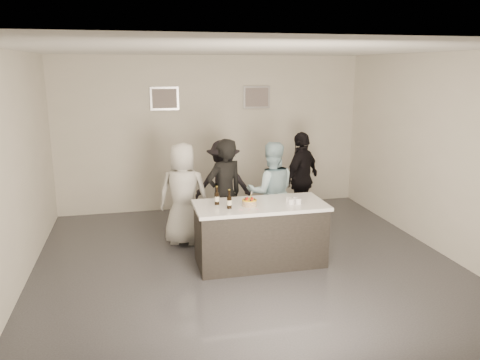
% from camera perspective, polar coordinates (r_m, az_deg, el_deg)
% --- Properties ---
extents(floor, '(6.00, 6.00, 0.00)m').
position_cam_1_polar(floor, '(6.84, 0.95, -10.38)').
color(floor, '#3D3D42').
rests_on(floor, ground).
extents(ceiling, '(6.00, 6.00, 0.00)m').
position_cam_1_polar(ceiling, '(6.25, 1.06, 15.61)').
color(ceiling, white).
extents(wall_back, '(6.00, 0.04, 3.00)m').
position_cam_1_polar(wall_back, '(9.28, -3.46, 5.66)').
color(wall_back, silver).
rests_on(wall_back, ground).
extents(wall_front, '(6.00, 0.04, 3.00)m').
position_cam_1_polar(wall_front, '(3.65, 12.46, -7.34)').
color(wall_front, silver).
rests_on(wall_front, ground).
extents(wall_left, '(0.04, 6.00, 3.00)m').
position_cam_1_polar(wall_left, '(6.38, -26.17, 0.60)').
color(wall_left, silver).
rests_on(wall_left, ground).
extents(wall_right, '(0.04, 6.00, 3.00)m').
position_cam_1_polar(wall_right, '(7.66, 23.37, 2.87)').
color(wall_right, silver).
rests_on(wall_right, ground).
extents(picture_left, '(0.54, 0.04, 0.44)m').
position_cam_1_polar(picture_left, '(9.07, -9.19, 9.78)').
color(picture_left, '#B2B2B7').
rests_on(picture_left, wall_back).
extents(picture_right, '(0.54, 0.04, 0.44)m').
position_cam_1_polar(picture_right, '(9.37, 2.03, 10.06)').
color(picture_right, '#B2B2B7').
rests_on(picture_right, wall_back).
extents(bar_counter, '(1.86, 0.86, 0.90)m').
position_cam_1_polar(bar_counter, '(6.77, 2.45, -6.54)').
color(bar_counter, white).
rests_on(bar_counter, ground).
extents(cake, '(0.20, 0.20, 0.08)m').
position_cam_1_polar(cake, '(6.52, 1.15, -2.83)').
color(cake, yellow).
rests_on(cake, bar_counter).
extents(beer_bottle_a, '(0.07, 0.07, 0.26)m').
position_cam_1_polar(beer_bottle_a, '(6.55, -2.84, -1.92)').
color(beer_bottle_a, black).
rests_on(beer_bottle_a, bar_counter).
extents(beer_bottle_b, '(0.07, 0.07, 0.26)m').
position_cam_1_polar(beer_bottle_b, '(6.36, -1.32, -2.37)').
color(beer_bottle_b, black).
rests_on(beer_bottle_b, bar_counter).
extents(tumbler_cluster, '(0.19, 0.19, 0.08)m').
position_cam_1_polar(tumbler_cluster, '(6.69, 6.52, -2.47)').
color(tumbler_cluster, '#CD6313').
rests_on(tumbler_cluster, bar_counter).
extents(candles, '(0.24, 0.08, 0.01)m').
position_cam_1_polar(candles, '(6.32, 1.19, -3.68)').
color(candles, pink).
rests_on(candles, bar_counter).
extents(person_main_black, '(0.74, 0.63, 1.74)m').
position_cam_1_polar(person_main_black, '(7.22, -1.88, -1.75)').
color(person_main_black, black).
rests_on(person_main_black, ground).
extents(person_main_blue, '(0.86, 0.71, 1.64)m').
position_cam_1_polar(person_main_blue, '(7.55, 3.82, -1.48)').
color(person_main_blue, '#A5CBD8').
rests_on(person_main_blue, ground).
extents(person_guest_left, '(0.92, 0.74, 1.64)m').
position_cam_1_polar(person_guest_left, '(7.46, -6.92, -1.71)').
color(person_guest_left, silver).
rests_on(person_guest_left, ground).
extents(person_guest_right, '(1.02, 0.94, 1.68)m').
position_cam_1_polar(person_guest_right, '(8.42, 7.51, 0.17)').
color(person_guest_right, black).
rests_on(person_guest_right, ground).
extents(person_guest_back, '(1.08, 0.74, 1.55)m').
position_cam_1_polar(person_guest_back, '(8.27, -2.03, -0.44)').
color(person_guest_back, black).
rests_on(person_guest_back, ground).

